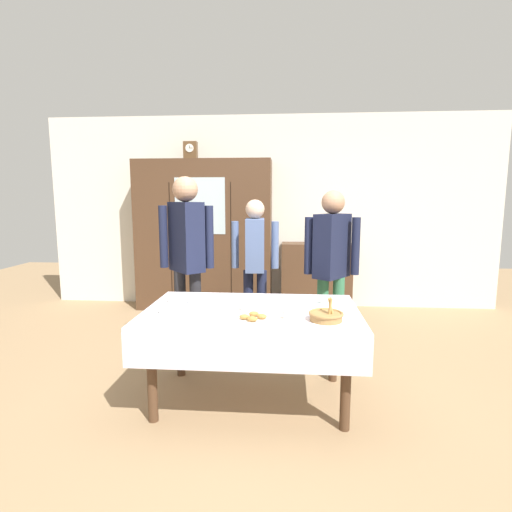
{
  "coord_description": "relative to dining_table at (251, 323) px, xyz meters",
  "views": [
    {
      "loc": [
        0.27,
        -3.13,
        1.56
      ],
      "look_at": [
        0.0,
        0.2,
        1.07
      ],
      "focal_mm": 28.07,
      "sensor_mm": 36.0,
      "label": 1
    }
  ],
  "objects": [
    {
      "name": "bread_basket",
      "position": [
        0.54,
        -0.2,
        0.13
      ],
      "size": [
        0.24,
        0.24,
        0.16
      ],
      "color": "#9E7542",
      "rests_on": "dining_table"
    },
    {
      "name": "person_by_cabinet",
      "position": [
        0.68,
        0.91,
        0.36
      ],
      "size": [
        0.52,
        0.41,
        1.63
      ],
      "color": "#33704C",
      "rests_on": "ground"
    },
    {
      "name": "mantel_clock",
      "position": [
        -1.07,
        2.59,
        1.57
      ],
      "size": [
        0.18,
        0.11,
        0.24
      ],
      "color": "brown",
      "rests_on": "wall_cabinet"
    },
    {
      "name": "dining_table",
      "position": [
        0.0,
        0.0,
        0.0
      ],
      "size": [
        1.61,
        1.02,
        0.72
      ],
      "color": "#4C3321",
      "rests_on": "ground"
    },
    {
      "name": "person_beside_shelf",
      "position": [
        -0.69,
        0.79,
        0.45
      ],
      "size": [
        0.52,
        0.4,
        1.75
      ],
      "color": "#232328",
      "rests_on": "ground"
    },
    {
      "name": "person_behind_table_left",
      "position": [
        -0.09,
        1.44,
        0.3
      ],
      "size": [
        0.52,
        0.37,
        1.54
      ],
      "color": "#191E38",
      "rests_on": "ground"
    },
    {
      "name": "spoon_far_right",
      "position": [
        0.26,
        0.01,
        0.1
      ],
      "size": [
        0.12,
        0.02,
        0.01
      ],
      "color": "silver",
      "rests_on": "dining_table"
    },
    {
      "name": "tea_cup_center",
      "position": [
        0.57,
        0.23,
        0.12
      ],
      "size": [
        0.13,
        0.13,
        0.06
      ],
      "color": "silver",
      "rests_on": "dining_table"
    },
    {
      "name": "pastry_plate",
      "position": [
        0.03,
        -0.24,
        0.11
      ],
      "size": [
        0.28,
        0.28,
        0.05
      ],
      "color": "white",
      "rests_on": "dining_table"
    },
    {
      "name": "bookshelf_low",
      "position": [
        0.67,
        2.64,
        -0.16
      ],
      "size": [
        0.97,
        0.35,
        0.93
      ],
      "color": "#4C3321",
      "rests_on": "ground"
    },
    {
      "name": "tea_cup_near_left",
      "position": [
        -0.47,
        0.15,
        0.12
      ],
      "size": [
        0.13,
        0.13,
        0.06
      ],
      "color": "white",
      "rests_on": "dining_table"
    },
    {
      "name": "tea_cup_far_left",
      "position": [
        -0.64,
        0.16,
        0.12
      ],
      "size": [
        0.13,
        0.13,
        0.06
      ],
      "color": "white",
      "rests_on": "dining_table"
    },
    {
      "name": "tea_cup_far_right",
      "position": [
        0.28,
        -0.2,
        0.12
      ],
      "size": [
        0.13,
        0.13,
        0.06
      ],
      "color": "white",
      "rests_on": "dining_table"
    },
    {
      "name": "back_wall",
      "position": [
        0.0,
        2.89,
        0.73
      ],
      "size": [
        6.4,
        0.1,
        2.7
      ],
      "primitive_type": "cube",
      "color": "silver",
      "rests_on": "ground"
    },
    {
      "name": "wall_cabinet",
      "position": [
        -0.9,
        2.59,
        0.41
      ],
      "size": [
        1.87,
        0.46,
        2.07
      ],
      "color": "#4C3321",
      "rests_on": "ground"
    },
    {
      "name": "book_stack",
      "position": [
        0.67,
        2.64,
        0.38
      ],
      "size": [
        0.16,
        0.22,
        0.14
      ],
      "color": "#B29333",
      "rests_on": "bookshelf_low"
    },
    {
      "name": "tea_cup_back_edge",
      "position": [
        -0.04,
        -0.01,
        0.12
      ],
      "size": [
        0.13,
        0.13,
        0.06
      ],
      "color": "white",
      "rests_on": "dining_table"
    },
    {
      "name": "spoon_near_left",
      "position": [
        0.1,
        0.27,
        0.1
      ],
      "size": [
        0.12,
        0.02,
        0.01
      ],
      "color": "silver",
      "rests_on": "dining_table"
    },
    {
      "name": "ground_plane",
      "position": [
        0.0,
        0.24,
        -0.62
      ],
      "size": [
        12.0,
        12.0,
        0.0
      ],
      "primitive_type": "plane",
      "color": "#997A56",
      "rests_on": "ground"
    },
    {
      "name": "spoon_mid_left",
      "position": [
        0.39,
        0.37,
        0.1
      ],
      "size": [
        0.12,
        0.02,
        0.01
      ],
      "color": "silver",
      "rests_on": "dining_table"
    },
    {
      "name": "tea_cup_near_right",
      "position": [
        -0.62,
        -0.14,
        0.12
      ],
      "size": [
        0.13,
        0.13,
        0.06
      ],
      "color": "white",
      "rests_on": "dining_table"
    }
  ]
}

